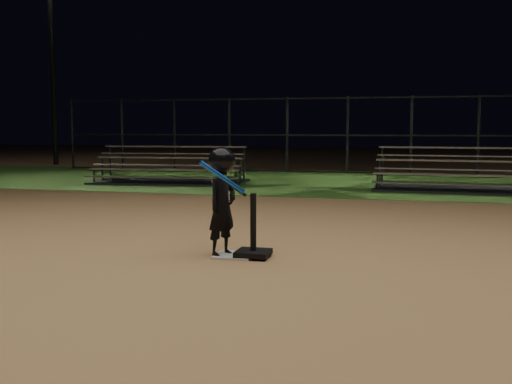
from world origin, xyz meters
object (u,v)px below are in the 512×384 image
(batting_tee, at_px, (253,245))
(light_pole_left, at_px, (51,41))
(bleacher_right, at_px, (466,182))
(bleacher_left, at_px, (170,176))
(home_plate, at_px, (235,255))
(child_batter, at_px, (222,199))

(batting_tee, distance_m, light_pole_left, 19.91)
(bleacher_right, bearing_deg, bleacher_left, -178.32)
(home_plate, xyz_separation_m, bleacher_right, (3.26, 8.30, 0.20))
(home_plate, distance_m, batting_tee, 0.27)
(light_pole_left, bearing_deg, child_batter, -51.60)
(home_plate, xyz_separation_m, batting_tee, (0.23, -0.02, 0.14))
(child_batter, bearing_deg, light_pole_left, 61.80)
(home_plate, bearing_deg, child_batter, -174.53)
(batting_tee, xyz_separation_m, child_batter, (-0.37, 0.00, 0.52))
(child_batter, distance_m, bleacher_left, 9.49)
(bleacher_right, distance_m, light_pole_left, 17.31)
(bleacher_right, bearing_deg, batting_tee, -106.99)
(batting_tee, height_order, light_pole_left, light_pole_left)
(bleacher_left, relative_size, bleacher_right, 0.98)
(batting_tee, relative_size, light_pole_left, 0.09)
(batting_tee, height_order, bleacher_right, bleacher_right)
(child_batter, bearing_deg, home_plate, -61.13)
(bleacher_left, height_order, light_pole_left, light_pole_left)
(bleacher_right, relative_size, light_pole_left, 0.52)
(child_batter, relative_size, light_pole_left, 0.15)
(light_pole_left, bearing_deg, bleacher_left, -40.09)
(bleacher_right, height_order, light_pole_left, light_pole_left)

